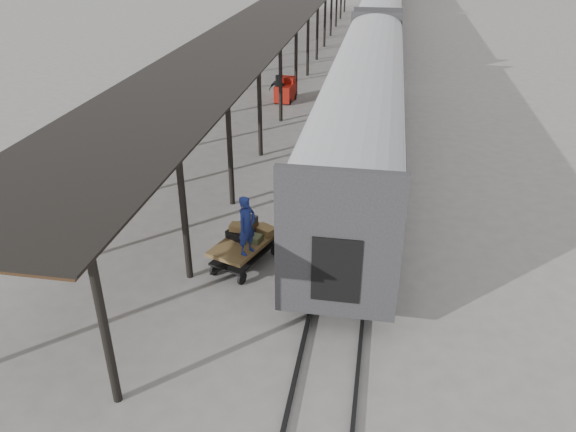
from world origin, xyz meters
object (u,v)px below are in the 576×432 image
(pedestrian, at_px, (278,89))
(luggage_tug, at_px, (286,91))
(baggage_cart, at_px, (245,246))
(porter, at_px, (247,225))

(pedestrian, bearing_deg, luggage_tug, -139.31)
(luggage_tug, bearing_deg, baggage_cart, -77.38)
(luggage_tug, relative_size, porter, 0.92)
(pedestrian, bearing_deg, baggage_cart, 82.77)
(luggage_tug, xyz_separation_m, pedestrian, (-0.36, -0.53, 0.22))
(baggage_cart, distance_m, pedestrian, 17.25)
(luggage_tug, xyz_separation_m, porter, (2.13, -18.28, 1.13))
(baggage_cart, bearing_deg, porter, -49.10)
(baggage_cart, height_order, pedestrian, pedestrian)
(luggage_tug, bearing_deg, pedestrian, -118.06)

